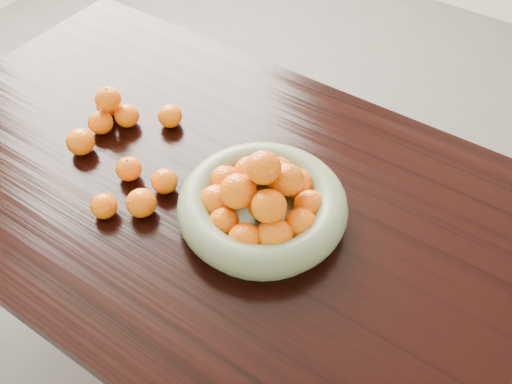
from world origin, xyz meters
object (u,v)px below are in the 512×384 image
Objects in this scene: fruit_bowl at (262,204)px; loose_orange_0 at (129,169)px; dining_table at (263,235)px; orange_pyramid at (111,110)px.

fruit_bowl is 0.35m from loose_orange_0.
orange_pyramid reaches higher than dining_table.
dining_table is 0.36m from loose_orange_0.
loose_orange_0 is at bearing -164.34° from dining_table.
dining_table is at bearing 15.66° from loose_orange_0.
fruit_bowl is 2.82× the size of orange_pyramid.
dining_table is at bearing -3.60° from orange_pyramid.
fruit_bowl is at bearing -5.66° from orange_pyramid.
orange_pyramid is (-0.50, 0.03, 0.13)m from dining_table.
loose_orange_0 is (-0.33, -0.09, 0.12)m from dining_table.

